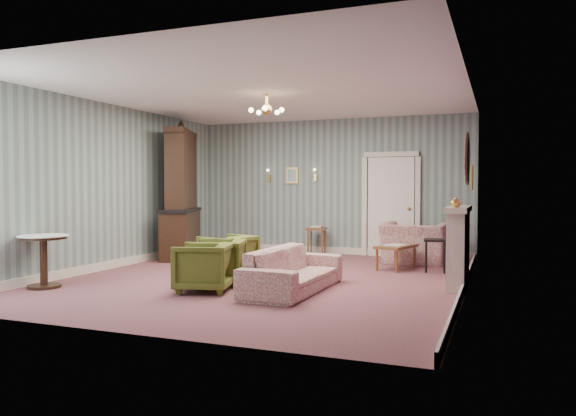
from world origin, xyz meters
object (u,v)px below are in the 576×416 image
at_px(sofa_chintz, 293,262).
at_px(pedestal_table, 44,261).
at_px(olive_chair_a, 203,265).
at_px(side_table_black, 435,256).
at_px(dresser, 181,190).
at_px(olive_chair_b, 219,259).
at_px(coffee_table, 396,257).
at_px(olive_chair_c, 228,254).
at_px(fireplace, 459,246).
at_px(wingback_chair, 415,236).

distance_m(sofa_chintz, pedestal_table, 3.57).
distance_m(olive_chair_a, side_table_black, 4.04).
bearing_deg(olive_chair_a, dresser, -158.96).
xyz_separation_m(olive_chair_b, coffee_table, (2.19, 2.44, -0.15)).
relative_size(olive_chair_b, sofa_chintz, 0.36).
bearing_deg(side_table_black, olive_chair_c, -150.98).
height_order(olive_chair_c, side_table_black, olive_chair_c).
relative_size(dresser, fireplace, 1.96).
relative_size(side_table_black, pedestal_table, 0.74).
bearing_deg(dresser, fireplace, -33.94).
bearing_deg(pedestal_table, dresser, 90.00).
relative_size(olive_chair_c, dresser, 0.27).
xyz_separation_m(olive_chair_c, side_table_black, (3.05, 1.69, -0.09)).
height_order(olive_chair_a, olive_chair_c, olive_chair_c).
xyz_separation_m(olive_chair_b, olive_chair_c, (-0.18, 0.64, 0.00)).
bearing_deg(olive_chair_b, side_table_black, 112.00).
xyz_separation_m(dresser, fireplace, (5.51, -1.30, -0.79)).
xyz_separation_m(olive_chair_b, wingback_chair, (2.38, 3.33, 0.15)).
bearing_deg(olive_chair_c, olive_chair_a, 30.53).
distance_m(olive_chair_a, pedestal_table, 2.34).
xyz_separation_m(wingback_chair, fireplace, (0.95, -2.20, 0.07)).
bearing_deg(fireplace, side_table_black, 110.73).
bearing_deg(wingback_chair, olive_chair_c, 47.94).
bearing_deg(side_table_black, pedestal_table, -145.27).
bearing_deg(pedestal_table, side_table_black, 34.73).
distance_m(olive_chair_c, dresser, 2.87).
bearing_deg(olive_chair_c, fireplace, 116.59).
distance_m(olive_chair_c, wingback_chair, 3.71).
xyz_separation_m(olive_chair_c, coffee_table, (2.37, 1.79, -0.16)).
bearing_deg(fireplace, olive_chair_c, -172.10).
bearing_deg(olive_chair_b, dresser, -155.18).
distance_m(olive_chair_a, sofa_chintz, 1.24).
bearing_deg(side_table_black, dresser, 178.92).
bearing_deg(fireplace, dresser, 166.73).
bearing_deg(olive_chair_a, sofa_chintz, 97.82).
height_order(dresser, fireplace, dresser).
relative_size(sofa_chintz, side_table_black, 3.60).
distance_m(dresser, fireplace, 5.72).
bearing_deg(olive_chair_c, coffee_table, 145.78).
distance_m(olive_chair_c, side_table_black, 3.49).
distance_m(fireplace, coffee_table, 1.77).
bearing_deg(coffee_table, sofa_chintz, -111.10).
bearing_deg(olive_chair_b, coffee_table, 120.90).
relative_size(olive_chair_b, fireplace, 0.53).
bearing_deg(sofa_chintz, olive_chair_b, 87.62).
xyz_separation_m(wingback_chair, coffee_table, (-0.19, -0.89, -0.30)).
bearing_deg(olive_chair_b, fireplace, 91.62).
bearing_deg(sofa_chintz, olive_chair_a, 115.32).
bearing_deg(coffee_table, dresser, -179.93).
relative_size(fireplace, pedestal_table, 1.84).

